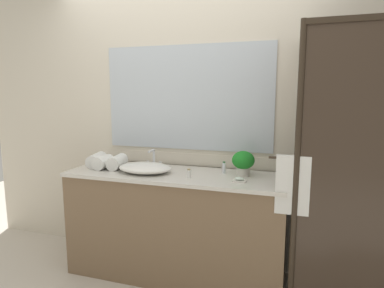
% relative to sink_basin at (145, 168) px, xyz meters
% --- Properties ---
extents(ground_plane, '(8.00, 8.00, 0.00)m').
position_rel_sink_basin_xyz_m(ground_plane, '(0.24, 0.05, -0.94)').
color(ground_plane, beige).
extents(wall_back_with_mirror, '(4.40, 0.06, 2.60)m').
position_rel_sink_basin_xyz_m(wall_back_with_mirror, '(0.24, 0.39, 0.37)').
color(wall_back_with_mirror, beige).
rests_on(wall_back_with_mirror, ground_plane).
extents(vanity_cabinet, '(1.80, 0.58, 0.90)m').
position_rel_sink_basin_xyz_m(vanity_cabinet, '(0.24, 0.06, -0.49)').
color(vanity_cabinet, brown).
rests_on(vanity_cabinet, ground_plane).
extents(shower_enclosure, '(1.20, 0.59, 2.00)m').
position_rel_sink_basin_xyz_m(shower_enclosure, '(1.51, -0.14, 0.09)').
color(shower_enclosure, '#2D2319').
rests_on(shower_enclosure, ground_plane).
extents(sink_basin, '(0.45, 0.33, 0.08)m').
position_rel_sink_basin_xyz_m(sink_basin, '(0.00, 0.00, 0.00)').
color(sink_basin, white).
rests_on(sink_basin, vanity_cabinet).
extents(faucet, '(0.17, 0.12, 0.17)m').
position_rel_sink_basin_xyz_m(faucet, '(-0.00, 0.17, 0.01)').
color(faucet, silver).
rests_on(faucet, vanity_cabinet).
extents(potted_plant, '(0.18, 0.18, 0.20)m').
position_rel_sink_basin_xyz_m(potted_plant, '(0.79, 0.14, 0.08)').
color(potted_plant, beige).
rests_on(potted_plant, vanity_cabinet).
extents(soap_dish, '(0.10, 0.07, 0.04)m').
position_rel_sink_basin_xyz_m(soap_dish, '(0.79, -0.06, -0.02)').
color(soap_dish, silver).
rests_on(soap_dish, vanity_cabinet).
extents(amenity_bottle_shampoo, '(0.03, 0.03, 0.07)m').
position_rel_sink_basin_xyz_m(amenity_bottle_shampoo, '(0.40, -0.06, -0.00)').
color(amenity_bottle_shampoo, white).
rests_on(amenity_bottle_shampoo, vanity_cabinet).
extents(amenity_bottle_conditioner, '(0.03, 0.03, 0.10)m').
position_rel_sink_basin_xyz_m(amenity_bottle_conditioner, '(0.63, 0.17, 0.01)').
color(amenity_bottle_conditioner, silver).
rests_on(amenity_bottle_conditioner, vanity_cabinet).
extents(rolled_towel_near_edge, '(0.16, 0.26, 0.12)m').
position_rel_sink_basin_xyz_m(rolled_towel_near_edge, '(-0.52, 0.08, 0.02)').
color(rolled_towel_near_edge, white).
rests_on(rolled_towel_near_edge, vanity_cabinet).
extents(rolled_towel_middle, '(0.11, 0.19, 0.11)m').
position_rel_sink_basin_xyz_m(rolled_towel_middle, '(-0.41, 0.01, 0.02)').
color(rolled_towel_middle, white).
rests_on(rolled_towel_middle, vanity_cabinet).
extents(rolled_towel_far_edge, '(0.15, 0.26, 0.11)m').
position_rel_sink_basin_xyz_m(rolled_towel_far_edge, '(-0.30, 0.06, 0.02)').
color(rolled_towel_far_edge, white).
rests_on(rolled_towel_far_edge, vanity_cabinet).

